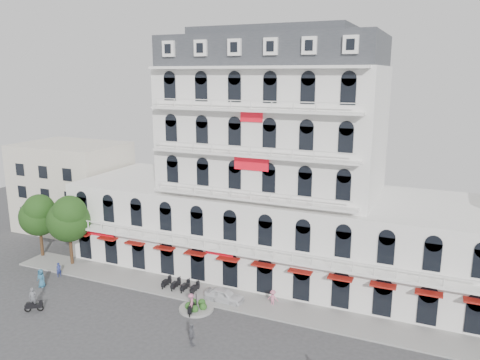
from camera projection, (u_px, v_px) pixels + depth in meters
name	position (u px, v px, depth m)	size (l,w,h in m)	color
ground	(193.00, 352.00, 36.64)	(120.00, 120.00, 0.00)	#38383A
sidewalk	(239.00, 301.00, 44.67)	(53.00, 4.00, 0.16)	gray
main_building	(272.00, 181.00, 50.51)	(45.00, 15.00, 25.80)	silver
flank_building_west	(73.00, 186.00, 64.86)	(14.00, 10.00, 12.00)	beige
traffic_island	(196.00, 307.00, 43.12)	(3.20, 3.20, 1.60)	gray
parked_scooter_row	(181.00, 291.00, 46.98)	(4.40, 1.80, 1.10)	black
tree_west_outer	(39.00, 214.00, 54.47)	(4.50, 4.48, 7.76)	#382314
tree_west_inner	(69.00, 217.00, 52.00)	(4.76, 4.76, 8.25)	#382314
parked_car	(224.00, 295.00, 44.56)	(1.55, 3.86, 1.32)	white
rider_west	(33.00, 301.00, 42.62)	(1.48, 1.12, 2.34)	black
rider_center	(191.00, 304.00, 42.17)	(0.83, 1.66, 2.00)	black
pedestrian_left	(41.00, 278.00, 47.59)	(0.94, 0.61, 1.92)	#295C7C
pedestrian_mid	(192.00, 335.00, 37.28)	(1.10, 0.46, 1.88)	slate
pedestrian_right	(273.00, 298.00, 43.70)	(1.03, 0.59, 1.60)	#CE6D89
pedestrian_far	(59.00, 270.00, 50.05)	(0.57, 0.37, 1.56)	navy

